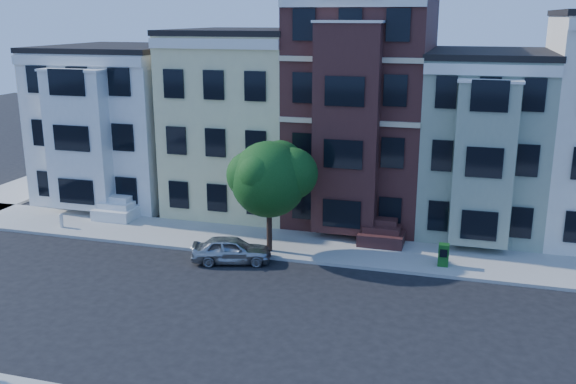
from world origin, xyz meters
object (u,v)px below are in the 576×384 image
(street_tree, at_px, (269,184))
(fire_hydrant, at_px, (61,222))
(parked_car, at_px, (231,250))
(newspaper_box, at_px, (444,255))

(street_tree, xyz_separation_m, fire_hydrant, (-11.70, 0.27, -2.97))
(parked_car, xyz_separation_m, newspaper_box, (9.42, 1.93, 0.04))
(newspaper_box, xyz_separation_m, fire_hydrant, (-19.79, -0.08, -0.21))
(street_tree, distance_m, parked_car, 3.48)
(parked_car, bearing_deg, fire_hydrant, 63.92)
(newspaper_box, bearing_deg, fire_hydrant, -179.22)
(newspaper_box, bearing_deg, parked_car, -167.88)
(street_tree, xyz_separation_m, parked_car, (-1.33, -1.58, -2.81))
(parked_car, relative_size, fire_hydrant, 6.02)
(fire_hydrant, bearing_deg, street_tree, -1.34)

